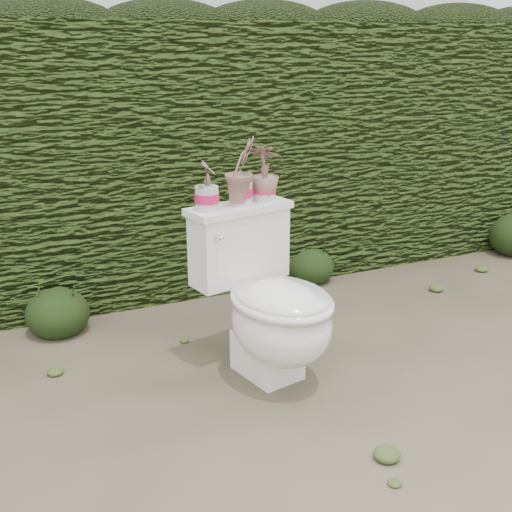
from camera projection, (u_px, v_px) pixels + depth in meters
name	position (u px, v px, depth m)	size (l,w,h in m)	color
ground	(279.00, 382.00, 2.95)	(60.00, 60.00, 0.00)	#73694F
hedge	(170.00, 155.00, 4.08)	(8.00, 1.00, 1.60)	#374D19
toilet	(270.00, 305.00, 2.91)	(0.59, 0.76, 0.78)	white
potted_plant_left	(207.00, 185.00, 2.82)	(0.12, 0.08, 0.23)	#2A7424
potted_plant_center	(241.00, 173.00, 2.91)	(0.16, 0.13, 0.30)	#2A7424
potted_plant_right	(264.00, 174.00, 3.00)	(0.14, 0.14, 0.25)	#2A7424
liriope_clump_1	(57.00, 309.00, 3.42)	(0.34, 0.34, 0.27)	#203311
liriope_clump_2	(310.00, 262.00, 4.16)	(0.31, 0.31, 0.25)	#203311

